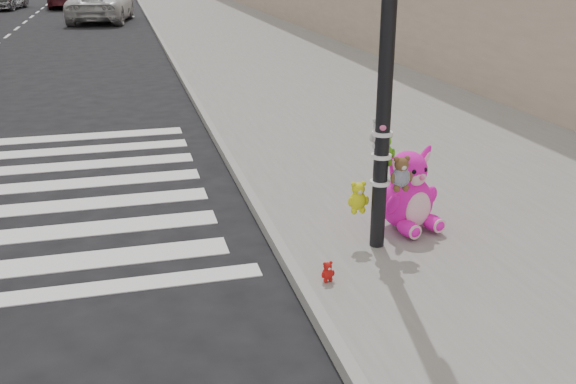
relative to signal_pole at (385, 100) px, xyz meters
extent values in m
cube|color=slate|center=(2.39, 8.19, -1.73)|extent=(7.00, 80.00, 0.14)
cube|color=gray|center=(-1.06, 8.19, -1.73)|extent=(0.12, 80.00, 0.15)
cylinder|color=black|center=(-0.01, -0.01, 0.34)|extent=(0.16, 0.16, 4.00)
cylinder|color=white|center=(-0.01, -0.01, -0.91)|extent=(0.22, 0.22, 0.04)
cylinder|color=white|center=(-0.01, -0.01, -0.61)|extent=(0.22, 0.22, 0.04)
cylinder|color=white|center=(-0.01, -0.01, -0.36)|extent=(0.22, 0.22, 0.04)
ellipsoid|color=#FF15C2|center=(0.41, 0.07, -1.57)|extent=(0.29, 0.38, 0.18)
ellipsoid|color=#FF15C2|center=(0.76, 0.16, -1.57)|extent=(0.29, 0.38, 0.18)
ellipsoid|color=#FF15C2|center=(0.51, 0.39, -1.34)|extent=(0.76, 0.69, 0.64)
ellipsoid|color=#F9BFD1|center=(0.57, 0.17, -1.36)|extent=(0.38, 0.21, 0.42)
sphere|color=#FF15C2|center=(0.51, 0.39, -0.93)|extent=(0.54, 0.54, 0.44)
ellipsoid|color=#FF15C2|center=(0.31, 0.35, -0.87)|extent=(0.32, 0.17, 0.44)
ellipsoid|color=#FF15C2|center=(0.70, 0.46, -0.87)|extent=(0.32, 0.17, 0.44)
imported|color=silver|center=(-3.34, 28.29, -1.00)|extent=(3.47, 6.04, 1.59)
camera|label=1|loc=(-2.63, -6.12, 1.43)|focal=40.00mm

